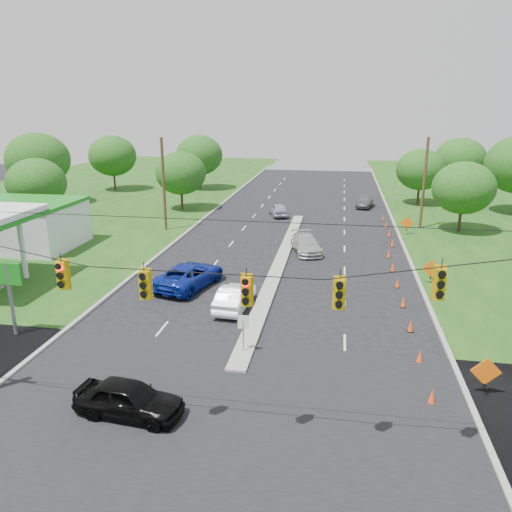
# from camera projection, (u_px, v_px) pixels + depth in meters

# --- Properties ---
(ground) EXTENTS (160.00, 160.00, 0.00)m
(ground) POSITION_uv_depth(u_px,v_px,m) (214.00, 426.00, 19.25)
(ground) COLOR black
(ground) RESTS_ON ground
(cross_street) EXTENTS (160.00, 14.00, 0.02)m
(cross_street) POSITION_uv_depth(u_px,v_px,m) (214.00, 426.00, 19.25)
(cross_street) COLOR black
(cross_street) RESTS_ON ground
(curb_left) EXTENTS (0.25, 110.00, 0.16)m
(curb_left) POSITION_uv_depth(u_px,v_px,m) (189.00, 231.00, 49.18)
(curb_left) COLOR gray
(curb_left) RESTS_ON ground
(curb_right) EXTENTS (0.25, 110.00, 0.16)m
(curb_right) POSITION_uv_depth(u_px,v_px,m) (400.00, 240.00, 45.95)
(curb_right) COLOR gray
(curb_right) RESTS_ON ground
(median) EXTENTS (1.00, 34.00, 0.18)m
(median) POSITION_uv_depth(u_px,v_px,m) (280.00, 263.00, 39.07)
(median) COLOR gray
(median) RESTS_ON ground
(median_sign) EXTENTS (0.55, 0.06, 2.05)m
(median_sign) POSITION_uv_depth(u_px,v_px,m) (243.00, 327.00, 24.49)
(median_sign) COLOR gray
(median_sign) RESTS_ON ground
(signal_span) EXTENTS (25.60, 0.32, 9.00)m
(signal_span) POSITION_uv_depth(u_px,v_px,m) (202.00, 318.00, 16.88)
(signal_span) COLOR #422D1C
(signal_span) RESTS_ON ground
(utility_pole_far_left) EXTENTS (0.28, 0.28, 9.00)m
(utility_pole_far_left) POSITION_uv_depth(u_px,v_px,m) (164.00, 185.00, 48.26)
(utility_pole_far_left) COLOR #422D1C
(utility_pole_far_left) RESTS_ON ground
(utility_pole_far_right) EXTENTS (0.28, 0.28, 9.00)m
(utility_pole_far_right) POSITION_uv_depth(u_px,v_px,m) (424.00, 184.00, 48.98)
(utility_pole_far_right) COLOR #422D1C
(utility_pole_far_right) RESTS_ON ground
(cone_0) EXTENTS (0.32, 0.32, 0.70)m
(cone_0) POSITION_uv_depth(u_px,v_px,m) (432.00, 396.00, 20.62)
(cone_0) COLOR #E74A1B
(cone_0) RESTS_ON ground
(cone_1) EXTENTS (0.32, 0.32, 0.70)m
(cone_1) POSITION_uv_depth(u_px,v_px,m) (420.00, 356.00, 23.92)
(cone_1) COLOR #E74A1B
(cone_1) RESTS_ON ground
(cone_2) EXTENTS (0.32, 0.32, 0.70)m
(cone_2) POSITION_uv_depth(u_px,v_px,m) (411.00, 326.00, 27.23)
(cone_2) COLOR #E74A1B
(cone_2) RESTS_ON ground
(cone_3) EXTENTS (0.32, 0.32, 0.70)m
(cone_3) POSITION_uv_depth(u_px,v_px,m) (403.00, 302.00, 30.53)
(cone_3) COLOR #E74A1B
(cone_3) RESTS_ON ground
(cone_4) EXTENTS (0.32, 0.32, 0.70)m
(cone_4) POSITION_uv_depth(u_px,v_px,m) (398.00, 283.00, 33.83)
(cone_4) COLOR #E74A1B
(cone_4) RESTS_ON ground
(cone_5) EXTENTS (0.32, 0.32, 0.70)m
(cone_5) POSITION_uv_depth(u_px,v_px,m) (393.00, 267.00, 37.13)
(cone_5) COLOR #E74A1B
(cone_5) RESTS_ON ground
(cone_6) EXTENTS (0.32, 0.32, 0.70)m
(cone_6) POSITION_uv_depth(u_px,v_px,m) (389.00, 254.00, 40.44)
(cone_6) COLOR #E74A1B
(cone_6) RESTS_ON ground
(cone_7) EXTENTS (0.32, 0.32, 0.70)m
(cone_7) POSITION_uv_depth(u_px,v_px,m) (393.00, 243.00, 43.64)
(cone_7) COLOR #E74A1B
(cone_7) RESTS_ON ground
(cone_8) EXTENTS (0.32, 0.32, 0.70)m
(cone_8) POSITION_uv_depth(u_px,v_px,m) (389.00, 233.00, 46.95)
(cone_8) COLOR #E74A1B
(cone_8) RESTS_ON ground
(cone_9) EXTENTS (0.32, 0.32, 0.70)m
(cone_9) POSITION_uv_depth(u_px,v_px,m) (386.00, 225.00, 50.25)
(cone_9) COLOR #E74A1B
(cone_9) RESTS_ON ground
(cone_10) EXTENTS (0.32, 0.32, 0.70)m
(cone_10) POSITION_uv_depth(u_px,v_px,m) (384.00, 217.00, 53.55)
(cone_10) COLOR #E74A1B
(cone_10) RESTS_ON ground
(work_sign_0) EXTENTS (1.27, 0.58, 1.37)m
(work_sign_0) POSITION_uv_depth(u_px,v_px,m) (486.00, 373.00, 20.99)
(work_sign_0) COLOR black
(work_sign_0) RESTS_ON ground
(work_sign_1) EXTENTS (1.27, 0.58, 1.37)m
(work_sign_1) POSITION_uv_depth(u_px,v_px,m) (431.00, 269.00, 34.20)
(work_sign_1) COLOR black
(work_sign_1) RESTS_ON ground
(work_sign_2) EXTENTS (1.27, 0.58, 1.37)m
(work_sign_2) POSITION_uv_depth(u_px,v_px,m) (407.00, 224.00, 47.41)
(work_sign_2) COLOR black
(work_sign_2) RESTS_ON ground
(tree_2) EXTENTS (5.88, 5.88, 6.86)m
(tree_2) POSITION_uv_depth(u_px,v_px,m) (36.00, 183.00, 50.46)
(tree_2) COLOR black
(tree_2) RESTS_ON ground
(tree_3) EXTENTS (7.56, 7.56, 8.82)m
(tree_3) POSITION_uv_depth(u_px,v_px,m) (38.00, 160.00, 60.49)
(tree_3) COLOR black
(tree_3) RESTS_ON ground
(tree_4) EXTENTS (6.72, 6.72, 7.84)m
(tree_4) POSITION_uv_depth(u_px,v_px,m) (113.00, 156.00, 71.36)
(tree_4) COLOR black
(tree_4) RESTS_ON ground
(tree_5) EXTENTS (5.88, 5.88, 6.86)m
(tree_5) POSITION_uv_depth(u_px,v_px,m) (181.00, 173.00, 57.98)
(tree_5) COLOR black
(tree_5) RESTS_ON ground
(tree_6) EXTENTS (6.72, 6.72, 7.84)m
(tree_6) POSITION_uv_depth(u_px,v_px,m) (199.00, 155.00, 72.28)
(tree_6) COLOR black
(tree_6) RESTS_ON ground
(tree_9) EXTENTS (5.88, 5.88, 6.86)m
(tree_9) POSITION_uv_depth(u_px,v_px,m) (464.00, 188.00, 47.53)
(tree_9) COLOR black
(tree_9) RESTS_ON ground
(tree_11) EXTENTS (6.72, 6.72, 7.84)m
(tree_11) POSITION_uv_depth(u_px,v_px,m) (460.00, 159.00, 66.53)
(tree_11) COLOR black
(tree_11) RESTS_ON ground
(tree_12) EXTENTS (5.88, 5.88, 6.86)m
(tree_12) POSITION_uv_depth(u_px,v_px,m) (421.00, 170.00, 61.06)
(tree_12) COLOR black
(tree_12) RESTS_ON ground
(black_sedan) EXTENTS (4.56, 2.22, 1.50)m
(black_sedan) POSITION_uv_depth(u_px,v_px,m) (129.00, 399.00, 19.71)
(black_sedan) COLOR black
(black_sedan) RESTS_ON ground
(white_sedan) EXTENTS (1.86, 4.62, 1.49)m
(white_sedan) POSITION_uv_depth(u_px,v_px,m) (235.00, 297.00, 30.24)
(white_sedan) COLOR white
(white_sedan) RESTS_ON ground
(blue_pickup) EXTENTS (4.19, 6.48, 1.66)m
(blue_pickup) POSITION_uv_depth(u_px,v_px,m) (189.00, 275.00, 33.84)
(blue_pickup) COLOR navy
(blue_pickup) RESTS_ON ground
(silver_car_far) EXTENTS (3.29, 5.36, 1.45)m
(silver_car_far) POSITION_uv_depth(u_px,v_px,m) (306.00, 244.00, 41.86)
(silver_car_far) COLOR #A2A2A2
(silver_car_far) RESTS_ON ground
(silver_car_oncoming) EXTENTS (2.82, 4.47, 1.42)m
(silver_car_oncoming) POSITION_uv_depth(u_px,v_px,m) (279.00, 210.00, 55.68)
(silver_car_oncoming) COLOR #9E9AB0
(silver_car_oncoming) RESTS_ON ground
(dark_car_receding) EXTENTS (2.30, 4.49, 1.41)m
(dark_car_receding) POSITION_uv_depth(u_px,v_px,m) (365.00, 202.00, 60.40)
(dark_car_receding) COLOR #272727
(dark_car_receding) RESTS_ON ground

